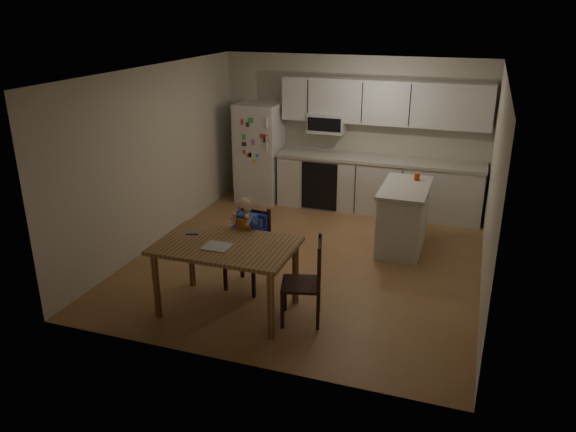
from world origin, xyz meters
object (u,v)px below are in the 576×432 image
Objects in this scene: refrigerator at (260,152)px; dining_table at (226,253)px; red_cup at (417,177)px; chair_booster at (249,233)px; kitchen_island at (403,217)px; chair_side at (310,276)px.

dining_table is (1.09, -3.74, -0.15)m from refrigerator.
refrigerator is 1.13× the size of dining_table.
chair_booster is at bearing -128.34° from red_cup.
kitchen_island is 0.61m from red_cup.
refrigerator is 3.31m from chair_booster.
red_cup is 0.07× the size of dining_table.
chair_booster is 1.09m from chair_side.
refrigerator is at bearing 154.19° from kitchen_island.
refrigerator reaches higher than chair_booster.
chair_booster is (-1.59, -1.82, 0.24)m from kitchen_island.
red_cup reaches higher than dining_table.
refrigerator is 1.39× the size of kitchen_island.
chair_side is (2.03, -3.66, -0.31)m from refrigerator.
chair_side is at bearing -60.95° from refrigerator.
chair_booster is at bearing -131.25° from kitchen_island.
kitchen_island is 1.06× the size of chair_booster.
kitchen_island is 1.29× the size of chair_side.
refrigerator is 1.47× the size of chair_booster.
chair_booster reaches higher than dining_table.
kitchen_island is 0.81× the size of dining_table.
dining_table is (-1.71, -2.77, -0.25)m from red_cup.
kitchen_island is at bearing -25.81° from refrigerator.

